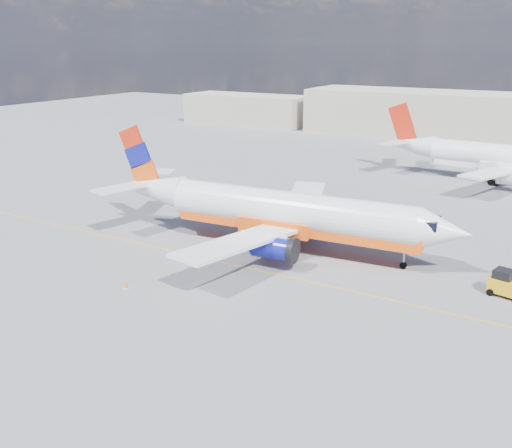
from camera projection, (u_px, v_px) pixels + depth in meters
The scene contains 8 objects.
ground at pixel (262, 290), 39.83m from camera, with size 240.00×240.00×0.00m, color slate.
taxi_line at pixel (282, 276), 42.29m from camera, with size 70.00×0.15×0.01m, color gold.
terminal_main at pixel (505, 118), 97.74m from camera, with size 70.00×14.00×8.00m, color #BDB4A2.
terminal_annex at pixel (247, 109), 119.73m from camera, with size 26.00×10.00×6.00m, color #BDB4A2.
main_jet at pixel (280, 212), 47.06m from camera, with size 31.40×24.77×9.52m.
second_jet at pixel (508, 159), 69.09m from camera, with size 29.96×23.67×9.08m.
gse_tug at pixel (508, 285), 38.63m from camera, with size 2.82×2.10×1.83m.
traffic_cone at pixel (126, 285), 40.10m from camera, with size 0.36×0.36×0.50m.
Camera 1 is at (18.15, -31.68, 16.59)m, focal length 40.00 mm.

